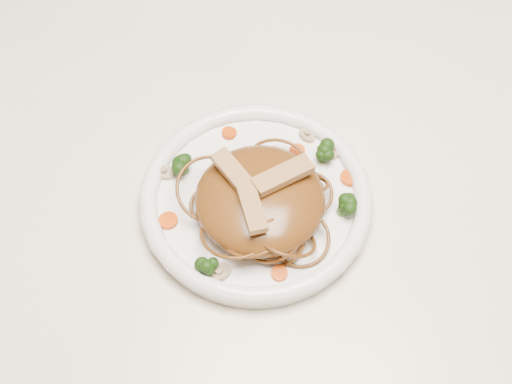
{
  "coord_description": "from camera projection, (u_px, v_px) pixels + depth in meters",
  "views": [
    {
      "loc": [
        -0.08,
        -0.41,
        1.45
      ],
      "look_at": [
        -0.08,
        0.02,
        0.78
      ],
      "focal_mm": 51.3,
      "sensor_mm": 36.0,
      "label": 1
    }
  ],
  "objects": [
    {
      "name": "plate",
      "position": [
        256.0,
        203.0,
        0.81
      ],
      "size": [
        0.25,
        0.25,
        0.02
      ],
      "primitive_type": "cylinder",
      "rotation": [
        0.0,
        0.0,
        -0.0
      ],
      "color": "white",
      "rests_on": "table"
    },
    {
      "name": "chicken_c",
      "position": [
        252.0,
        207.0,
        0.73
      ],
      "size": [
        0.03,
        0.06,
        0.01
      ],
      "primitive_type": "cube",
      "rotation": [
        0.0,
        0.0,
        4.97
      ],
      "color": "tan",
      "rests_on": "noodle_mound"
    },
    {
      "name": "table",
      "position": [
        322.0,
        261.0,
        0.89
      ],
      "size": [
        1.2,
        0.8,
        0.75
      ],
      "color": "white",
      "rests_on": "ground"
    },
    {
      "name": "carrot_3",
      "position": [
        229.0,
        133.0,
        0.85
      ],
      "size": [
        0.02,
        0.02,
        0.0
      ],
      "primitive_type": "cylinder",
      "rotation": [
        0.0,
        0.0,
        0.32
      ],
      "color": "#D73E07",
      "rests_on": "plate"
    },
    {
      "name": "mushroom_2",
      "position": [
        164.0,
        172.0,
        0.82
      ],
      "size": [
        0.03,
        0.03,
        0.01
      ],
      "primitive_type": "cylinder",
      "rotation": [
        0.0,
        0.0,
        -0.32
      ],
      "color": "tan",
      "rests_on": "plate"
    },
    {
      "name": "noodle_mound",
      "position": [
        260.0,
        199.0,
        0.77
      ],
      "size": [
        0.14,
        0.14,
        0.05
      ],
      "primitive_type": "ellipsoid",
      "rotation": [
        0.0,
        0.0,
        -0.01
      ],
      "color": "#5F3912",
      "rests_on": "plate"
    },
    {
      "name": "broccoli_1",
      "position": [
        182.0,
        164.0,
        0.81
      ],
      "size": [
        0.03,
        0.03,
        0.03
      ],
      "primitive_type": null,
      "rotation": [
        0.0,
        0.0,
        -0.38
      ],
      "color": "#16340A",
      "rests_on": "plate"
    },
    {
      "name": "mushroom_3",
      "position": [
        307.0,
        135.0,
        0.84
      ],
      "size": [
        0.03,
        0.03,
        0.01
      ],
      "primitive_type": "cylinder",
      "rotation": [
        0.0,
        0.0,
        2.34
      ],
      "color": "tan",
      "rests_on": "plate"
    },
    {
      "name": "broccoli_3",
      "position": [
        344.0,
        205.0,
        0.78
      ],
      "size": [
        0.03,
        0.03,
        0.03
      ],
      "primitive_type": null,
      "rotation": [
        0.0,
        0.0,
        0.12
      ],
      "color": "#16340A",
      "rests_on": "plate"
    },
    {
      "name": "carrot_2",
      "position": [
        350.0,
        178.0,
        0.81
      ],
      "size": [
        0.02,
        0.02,
        0.0
      ],
      "primitive_type": "cylinder",
      "rotation": [
        0.0,
        0.0,
        0.11
      ],
      "color": "#D73E07",
      "rests_on": "plate"
    },
    {
      "name": "chicken_a",
      "position": [
        283.0,
        175.0,
        0.75
      ],
      "size": [
        0.07,
        0.05,
        0.01
      ],
      "primitive_type": "cube",
      "rotation": [
        0.0,
        0.0,
        0.54
      ],
      "color": "tan",
      "rests_on": "noodle_mound"
    },
    {
      "name": "carrot_0",
      "position": [
        297.0,
        151.0,
        0.83
      ],
      "size": [
        0.02,
        0.02,
        0.0
      ],
      "primitive_type": "cylinder",
      "rotation": [
        0.0,
        0.0,
        0.01
      ],
      "color": "#D73E07",
      "rests_on": "plate"
    },
    {
      "name": "carrot_1",
      "position": [
        168.0,
        221.0,
        0.78
      ],
      "size": [
        0.03,
        0.03,
        0.0
      ],
      "primitive_type": "cylinder",
      "rotation": [
        0.0,
        0.0,
        0.42
      ],
      "color": "#D73E07",
      "rests_on": "plate"
    },
    {
      "name": "chicken_b",
      "position": [
        234.0,
        173.0,
        0.76
      ],
      "size": [
        0.05,
        0.06,
        0.01
      ],
      "primitive_type": "cube",
      "rotation": [
        0.0,
        0.0,
        2.21
      ],
      "color": "tan",
      "rests_on": "noodle_mound"
    },
    {
      "name": "carrot_4",
      "position": [
        279.0,
        273.0,
        0.75
      ],
      "size": [
        0.02,
        0.02,
        0.0
      ],
      "primitive_type": "cylinder",
      "rotation": [
        0.0,
        0.0,
        0.11
      ],
      "color": "#D73E07",
      "rests_on": "plate"
    },
    {
      "name": "broccoli_0",
      "position": [
        324.0,
        151.0,
        0.82
      ],
      "size": [
        0.02,
        0.02,
        0.03
      ],
      "primitive_type": null,
      "rotation": [
        0.0,
        0.0,
        -0.02
      ],
      "color": "#16340A",
      "rests_on": "plate"
    },
    {
      "name": "broccoli_2",
      "position": [
        208.0,
        268.0,
        0.74
      ],
      "size": [
        0.03,
        0.03,
        0.03
      ],
      "primitive_type": null,
      "rotation": [
        0.0,
        0.0,
        0.32
      ],
      "color": "#16340A",
      "rests_on": "plate"
    },
    {
      "name": "mushroom_1",
      "position": [
        333.0,
        150.0,
        0.83
      ],
      "size": [
        0.03,
        0.03,
        0.01
      ],
      "primitive_type": "cylinder",
      "rotation": [
        0.0,
        0.0,
        1.35
      ],
      "color": "tan",
      "rests_on": "plate"
    },
    {
      "name": "mushroom_0",
      "position": [
        219.0,
        272.0,
        0.75
      ],
      "size": [
        0.04,
        0.04,
        0.01
      ],
      "primitive_type": "cylinder",
      "rotation": [
        0.0,
        0.0,
        0.53
      ],
      "color": "tan",
      "rests_on": "plate"
    }
  ]
}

